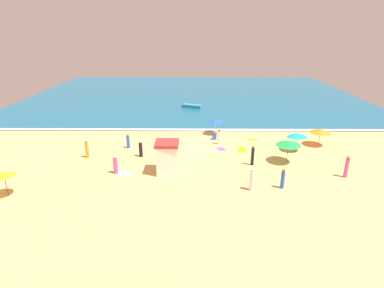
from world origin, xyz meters
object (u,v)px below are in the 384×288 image
object	(u,v)px
beach_umbrella_4	(288,143)
small_boat_0	(192,106)
lifeguard_cabana	(167,157)
beachgoer_8	(141,149)
beachgoer_6	(116,165)
beach_umbrella_1	(4,174)
beach_umbrella_3	(297,135)
beach_umbrella_2	(320,131)
beachgoer_9	(219,137)
beachgoer_5	(347,167)
beachgoer_0	(214,136)
beachgoer_7	(87,149)
beachgoer_3	(253,156)
beach_umbrella_0	(216,121)
beachgoer_1	(128,141)
beachgoer_4	(283,179)
beachgoer_2	(252,180)

from	to	relation	value
beach_umbrella_4	small_boat_0	size ratio (longest dim) A/B	0.95
lifeguard_cabana	beachgoer_8	xyz separation A→B (m)	(-2.93, 3.50, -0.67)
beachgoer_6	small_boat_0	size ratio (longest dim) A/B	0.51
beach_umbrella_1	beach_umbrella_3	bearing A→B (deg)	21.10
beach_umbrella_2	beachgoer_9	size ratio (longest dim) A/B	1.64
lifeguard_cabana	beachgoer_5	world-z (taller)	lifeguard_cabana
lifeguard_cabana	beachgoer_6	world-z (taller)	lifeguard_cabana
lifeguard_cabana	beach_umbrella_3	xyz separation A→B (m)	(12.81, 5.24, 0.29)
beachgoer_0	beachgoer_7	size ratio (longest dim) A/B	0.53
beach_umbrella_3	beachgoer_3	world-z (taller)	beach_umbrella_3
beach_umbrella_1	beach_umbrella_3	size ratio (longest dim) A/B	0.75
beachgoer_9	small_boat_0	xyz separation A→B (m)	(-3.12, 16.07, -0.47)
beach_umbrella_0	beach_umbrella_3	distance (m)	9.53
beachgoer_9	lifeguard_cabana	bearing A→B (deg)	-125.38
beachgoer_1	beachgoer_9	bearing A→B (deg)	7.34
beach_umbrella_4	beachgoer_8	xyz separation A→B (m)	(-14.02, 1.25, -1.13)
lifeguard_cabana	beach_umbrella_4	bearing A→B (deg)	11.51
beachgoer_9	beachgoer_6	bearing A→B (deg)	-142.38
beachgoer_1	beachgoer_4	world-z (taller)	beachgoer_4
beachgoer_8	lifeguard_cabana	bearing A→B (deg)	-50.07
beach_umbrella_2	beachgoer_5	bearing A→B (deg)	-94.45
lifeguard_cabana	beach_umbrella_0	size ratio (longest dim) A/B	1.52
beach_umbrella_2	beachgoer_5	distance (m)	7.76
beachgoer_6	beachgoer_7	bearing A→B (deg)	136.24
beach_umbrella_2	beachgoer_8	xyz separation A→B (m)	(-18.76, -3.37, -0.87)
beach_umbrella_3	beach_umbrella_4	world-z (taller)	beach_umbrella_4
beach_umbrella_1	beachgoer_4	world-z (taller)	beach_umbrella_1
beachgoer_5	beach_umbrella_4	bearing A→B (deg)	143.23
lifeguard_cabana	beachgoer_8	size ratio (longest dim) A/B	1.72
beach_umbrella_2	small_boat_0	xyz separation A→B (m)	(-13.90, 16.30, -1.28)
beach_umbrella_3	beachgoer_5	xyz separation A→B (m)	(2.42, -6.07, -0.79)
lifeguard_cabana	small_boat_0	xyz separation A→B (m)	(1.93, 23.17, -1.09)
beach_umbrella_0	beachgoer_4	bearing A→B (deg)	-71.41
beachgoer_1	beachgoer_6	xyz separation A→B (m)	(0.15, -6.11, 0.03)
beachgoer_4	beachgoer_0	bearing A→B (deg)	112.34
beach_umbrella_3	beachgoer_7	world-z (taller)	beach_umbrella_3
beachgoer_0	beachgoer_4	bearing A→B (deg)	-67.66
lifeguard_cabana	beachgoer_3	distance (m)	7.90
lifeguard_cabana	beach_umbrella_0	bearing A→B (deg)	65.13
lifeguard_cabana	beach_umbrella_4	size ratio (longest dim) A/B	0.92
beachgoer_1	lifeguard_cabana	bearing A→B (deg)	-51.51
lifeguard_cabana	beachgoer_6	distance (m)	4.57
beachgoer_1	beachgoer_3	distance (m)	13.08
beach_umbrella_1	beach_umbrella_2	world-z (taller)	beach_umbrella_1
beach_umbrella_4	beachgoer_5	world-z (taller)	beach_umbrella_4
beachgoer_2	beachgoer_4	size ratio (longest dim) A/B	1.10
beach_umbrella_3	beachgoer_4	size ratio (longest dim) A/B	1.70
beach_umbrella_4	small_boat_0	distance (m)	22.88
beach_umbrella_2	beachgoer_2	bearing A→B (deg)	-131.82
beachgoer_9	small_boat_0	distance (m)	16.37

